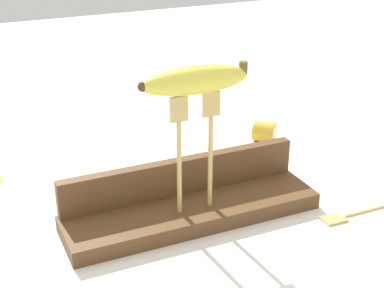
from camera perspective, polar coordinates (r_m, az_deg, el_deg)
ground_plane at (r=0.89m, az=0.00°, el=-7.34°), size 3.00×3.00×0.00m
wooden_board at (r=0.89m, az=0.00°, el=-6.65°), size 0.39×0.10×0.03m
board_backstop at (r=0.90m, az=-1.11°, el=-3.13°), size 0.38×0.02×0.06m
fork_stand_center at (r=0.82m, az=0.29°, el=0.18°), size 0.07×0.01×0.18m
banana_raised_center at (r=0.79m, az=0.30°, el=6.25°), size 0.16×0.05×0.04m
fork_fallen_far at (r=0.94m, az=15.95°, el=-6.34°), size 0.18×0.03×0.01m
banana_chunk_near at (r=1.15m, az=7.11°, el=1.18°), size 0.06×0.06×0.04m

